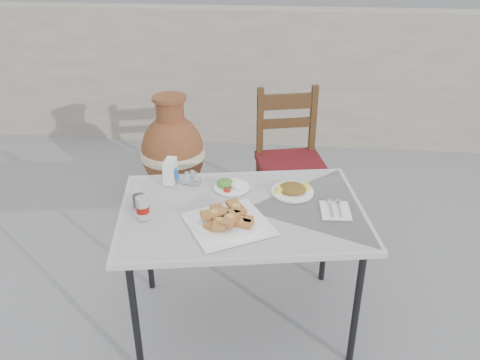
# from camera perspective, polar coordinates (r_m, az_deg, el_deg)

# --- Properties ---
(ground) EXTENTS (80.00, 80.00, 0.00)m
(ground) POSITION_cam_1_polar(r_m,az_deg,el_deg) (2.74, 3.40, -16.63)
(ground) COLOR slate
(ground) RESTS_ON ground
(cafe_table) EXTENTS (1.25, 0.96, 0.69)m
(cafe_table) POSITION_cam_1_polar(r_m,az_deg,el_deg) (2.40, 0.23, -4.22)
(cafe_table) COLOR black
(cafe_table) RESTS_ON ground
(pide_plate) EXTENTS (0.46, 0.46, 0.07)m
(pide_plate) POSITION_cam_1_polar(r_m,az_deg,el_deg) (2.24, -1.33, -4.29)
(pide_plate) COLOR white
(pide_plate) RESTS_ON cafe_table
(salad_rice_plate) EXTENTS (0.18, 0.18, 0.05)m
(salad_rice_plate) POSITION_cam_1_polar(r_m,az_deg,el_deg) (2.54, -1.00, -0.59)
(salad_rice_plate) COLOR white
(salad_rice_plate) RESTS_ON cafe_table
(salad_chopped_plate) EXTENTS (0.21, 0.21, 0.05)m
(salad_chopped_plate) POSITION_cam_1_polar(r_m,az_deg,el_deg) (2.51, 5.92, -1.09)
(salad_chopped_plate) COLOR white
(salad_chopped_plate) RESTS_ON cafe_table
(soda_can) EXTENTS (0.06, 0.06, 0.11)m
(soda_can) POSITION_cam_1_polar(r_m,az_deg,el_deg) (2.31, -10.87, -3.12)
(soda_can) COLOR white
(soda_can) RESTS_ON cafe_table
(cola_glass) EXTENTS (0.06, 0.06, 0.09)m
(cola_glass) POSITION_cam_1_polar(r_m,az_deg,el_deg) (2.42, -11.29, -2.02)
(cola_glass) COLOR white
(cola_glass) RESTS_ON cafe_table
(napkin_holder) EXTENTS (0.07, 0.10, 0.12)m
(napkin_holder) POSITION_cam_1_polar(r_m,az_deg,el_deg) (2.60, -7.82, 1.00)
(napkin_holder) COLOR white
(napkin_holder) RESTS_ON cafe_table
(condiment_caddy) EXTENTS (0.09, 0.08, 0.06)m
(condiment_caddy) POSITION_cam_1_polar(r_m,az_deg,el_deg) (2.60, -5.42, 0.18)
(condiment_caddy) COLOR silver
(condiment_caddy) RESTS_ON cafe_table
(cutlery_napkin) EXTENTS (0.14, 0.19, 0.01)m
(cutlery_napkin) POSITION_cam_1_polar(r_m,az_deg,el_deg) (2.41, 10.57, -3.17)
(cutlery_napkin) COLOR white
(cutlery_napkin) RESTS_ON cafe_table
(chair) EXTENTS (0.50, 0.50, 0.94)m
(chair) POSITION_cam_1_polar(r_m,az_deg,el_deg) (3.32, 5.62, 2.22)
(chair) COLOR #361F0E
(chair) RESTS_ON ground
(terracotta_urn) EXTENTS (0.46, 0.46, 0.80)m
(terracotta_urn) POSITION_cam_1_polar(r_m,az_deg,el_deg) (3.70, -7.55, 2.99)
(terracotta_urn) COLOR brown
(terracotta_urn) RESTS_ON ground
(back_wall) EXTENTS (6.00, 0.25, 1.20)m
(back_wall) POSITION_cam_1_polar(r_m,az_deg,el_deg) (4.64, 5.07, 11.31)
(back_wall) COLOR #AA9F8D
(back_wall) RESTS_ON ground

